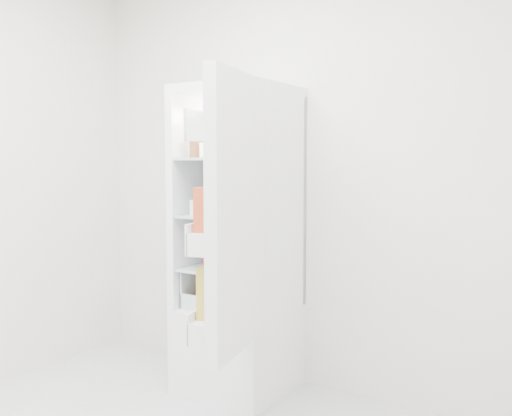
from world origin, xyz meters
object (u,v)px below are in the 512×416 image
Objects in this scene: red_cabbage at (239,252)px; mushroom_bowl at (219,257)px; fridge_door at (231,219)px; refrigerator at (242,278)px.

mushroom_bowl is at bearing 164.15° from red_cabbage.
red_cabbage is 0.71m from fridge_door.
fridge_door reaches higher than red_cabbage.
fridge_door reaches higher than mushroom_bowl.
refrigerator is at bearing 108.95° from red_cabbage.
red_cabbage is (0.02, -0.06, 0.17)m from refrigerator.
red_cabbage is 1.12× the size of mushroom_bowl.
refrigerator reaches higher than red_cabbage.
red_cabbage is at bearing -15.85° from mushroom_bowl.
red_cabbage is at bearing 18.52° from fridge_door.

